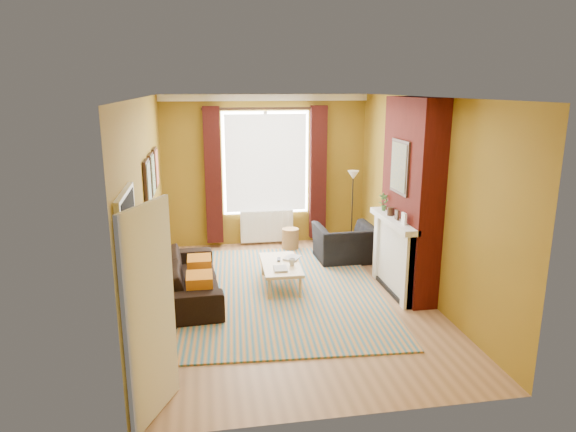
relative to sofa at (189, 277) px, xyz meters
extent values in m
plane|color=#916542|center=(1.42, -0.30, -0.30)|extent=(5.50, 5.50, 0.00)
cube|color=olive|center=(1.42, 2.45, 1.10)|extent=(3.80, 0.02, 2.80)
cube|color=olive|center=(1.42, -3.05, 1.10)|extent=(3.80, 0.02, 2.80)
cube|color=olive|center=(3.32, -0.30, 1.10)|extent=(0.02, 5.50, 2.80)
cube|color=olive|center=(-0.48, -0.30, 1.10)|extent=(0.02, 5.50, 2.80)
cube|color=white|center=(1.42, -0.30, 2.50)|extent=(3.80, 5.50, 0.01)
cube|color=#480F0A|center=(3.14, -0.30, 1.10)|extent=(0.35, 1.40, 2.80)
cube|color=white|center=(2.95, -0.30, 0.25)|extent=(0.12, 1.30, 1.10)
cube|color=white|center=(2.90, -0.30, 0.78)|extent=(0.22, 1.40, 0.08)
cube|color=white|center=(2.93, -0.88, 0.22)|extent=(0.16, 0.14, 1.04)
cube|color=white|center=(2.93, 0.28, 0.22)|extent=(0.16, 0.14, 1.04)
cube|color=black|center=(2.98, -0.30, 0.15)|extent=(0.06, 0.80, 0.90)
cube|color=black|center=(2.96, -0.30, -0.27)|extent=(0.20, 1.00, 0.06)
cube|color=white|center=(2.91, -0.65, 0.90)|extent=(0.03, 0.12, 0.16)
cube|color=#321E13|center=(2.91, -0.40, 0.89)|extent=(0.03, 0.10, 0.14)
cylinder|color=#321E13|center=(2.91, -0.15, 0.88)|extent=(0.10, 0.10, 0.12)
cube|color=#321E13|center=(2.96, -0.30, 1.55)|extent=(0.03, 0.60, 0.75)
cube|color=olive|center=(2.93, -0.30, 1.55)|extent=(0.01, 0.52, 0.66)
cube|color=white|center=(1.42, 2.41, 2.44)|extent=(3.80, 0.08, 0.12)
cube|color=white|center=(1.42, 2.42, 1.25)|extent=(1.60, 0.04, 1.90)
cube|color=white|center=(1.42, 2.38, 1.25)|extent=(1.50, 0.02, 1.80)
cube|color=white|center=(1.42, 2.40, 1.25)|extent=(0.06, 0.04, 1.90)
cube|color=#3B100D|center=(0.44, 2.33, 1.05)|extent=(0.30, 0.16, 2.50)
cube|color=#3B100D|center=(2.40, 2.33, 1.05)|extent=(0.30, 0.16, 2.50)
cylinder|color=#321E13|center=(1.42, 2.33, 2.25)|extent=(2.30, 0.05, 0.05)
cube|color=white|center=(1.42, 2.35, 0.05)|extent=(1.00, 0.10, 0.60)
cube|color=white|center=(0.97, 2.29, 0.05)|extent=(0.04, 0.03, 0.56)
cube|color=white|center=(1.08, 2.29, 0.05)|extent=(0.04, 0.03, 0.56)
cube|color=white|center=(1.19, 2.29, 0.05)|extent=(0.04, 0.03, 0.56)
cube|color=white|center=(1.30, 2.29, 0.05)|extent=(0.04, 0.03, 0.56)
cube|color=white|center=(1.41, 2.29, 0.05)|extent=(0.04, 0.03, 0.56)
cube|color=white|center=(1.52, 2.29, 0.05)|extent=(0.04, 0.03, 0.56)
cube|color=white|center=(1.63, 2.29, 0.05)|extent=(0.04, 0.03, 0.56)
cube|color=white|center=(1.74, 2.29, 0.05)|extent=(0.04, 0.03, 0.56)
cube|color=white|center=(1.85, 2.29, 0.05)|extent=(0.04, 0.03, 0.56)
cube|color=#321E13|center=(-0.45, -0.40, 1.45)|extent=(0.04, 0.44, 0.58)
cube|color=#CCD632|center=(-0.43, -0.40, 1.45)|extent=(0.01, 0.38, 0.52)
cube|color=#321E13|center=(-0.45, 0.25, 1.45)|extent=(0.04, 0.44, 0.58)
cube|color=#2D8931|center=(-0.43, 0.25, 1.45)|extent=(0.01, 0.38, 0.52)
cube|color=#321E13|center=(-0.45, 0.90, 1.45)|extent=(0.04, 0.44, 0.58)
cube|color=#D63550|center=(-0.43, 0.90, 1.45)|extent=(0.01, 0.38, 0.52)
cube|color=white|center=(-0.46, -2.35, 0.70)|extent=(0.05, 0.94, 2.06)
cube|color=black|center=(-0.44, -2.35, 0.70)|extent=(0.02, 0.80, 1.98)
cube|color=white|center=(-0.26, -2.71, 0.70)|extent=(0.37, 0.74, 1.98)
imported|color=#437835|center=(2.91, 0.15, 0.96)|extent=(0.14, 0.10, 0.27)
cube|color=#B8600F|center=(0.15, -0.60, 0.17)|extent=(0.34, 0.40, 0.16)
cube|color=#B8600F|center=(0.15, 0.10, 0.17)|extent=(0.34, 0.40, 0.16)
cube|color=teal|center=(1.34, -0.03, -0.29)|extent=(3.08, 4.11, 0.02)
imported|color=black|center=(0.00, 0.00, 0.00)|extent=(0.91, 2.08, 0.60)
imported|color=black|center=(2.61, 1.14, 0.02)|extent=(1.00, 0.88, 0.63)
cube|color=tan|center=(1.34, 0.17, 0.05)|extent=(0.58, 1.12, 0.05)
cylinder|color=tan|center=(1.11, -0.32, -0.14)|extent=(0.05, 0.05, 0.32)
cylinder|color=tan|center=(1.55, -0.34, -0.14)|extent=(0.05, 0.05, 0.32)
cylinder|color=tan|center=(1.14, 0.67, -0.14)|extent=(0.05, 0.05, 0.32)
cylinder|color=tan|center=(1.58, 0.66, -0.14)|extent=(0.05, 0.05, 0.32)
cylinder|color=#9D7244|center=(1.80, 1.95, -0.10)|extent=(0.31, 0.31, 0.39)
cylinder|color=black|center=(2.97, 1.93, -0.28)|extent=(0.26, 0.26, 0.03)
cylinder|color=black|center=(2.97, 1.93, 0.39)|extent=(0.03, 0.03, 1.33)
cone|color=#F5E8C8|center=(2.97, 1.93, 1.06)|extent=(0.26, 0.26, 0.16)
imported|color=#999999|center=(1.20, -0.09, 0.08)|extent=(0.21, 0.27, 0.02)
imported|color=#999999|center=(1.47, 0.41, 0.08)|extent=(0.34, 0.36, 0.02)
imported|color=#999999|center=(1.50, 0.08, 0.12)|extent=(0.11, 0.11, 0.09)
cube|color=#262629|center=(1.34, 0.32, 0.08)|extent=(0.08, 0.16, 0.02)
camera|label=1|loc=(0.23, -7.00, 2.64)|focal=32.00mm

